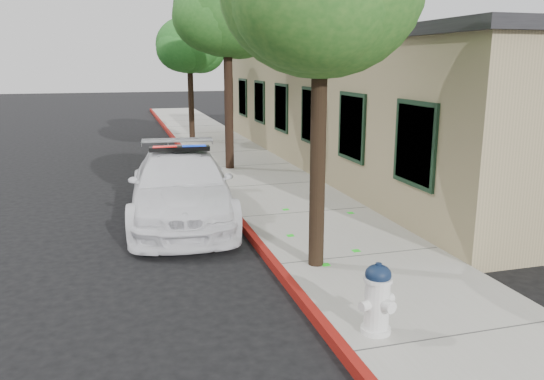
{
  "coord_description": "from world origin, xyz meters",
  "views": [
    {
      "loc": [
        -2.42,
        -8.36,
        3.51
      ],
      "look_at": [
        0.62,
        2.26,
        0.9
      ],
      "focal_mm": 35.82,
      "sensor_mm": 36.0,
      "label": 1
    }
  ],
  "objects": [
    {
      "name": "police_car",
      "position": [
        -1.12,
        3.63,
        0.8
      ],
      "size": [
        2.69,
        5.64,
        1.71
      ],
      "rotation": [
        0.0,
        0.0,
        -0.09
      ],
      "color": "white",
      "rests_on": "ground"
    },
    {
      "name": "sidewalk",
      "position": [
        1.6,
        3.0,
        0.07
      ],
      "size": [
        3.2,
        60.0,
        0.15
      ],
      "primitive_type": "cube",
      "color": "#9D9A8E",
      "rests_on": "ground"
    },
    {
      "name": "ground",
      "position": [
        0.0,
        0.0,
        0.0
      ],
      "size": [
        120.0,
        120.0,
        0.0
      ],
      "primitive_type": "plane",
      "color": "black",
      "rests_on": "ground"
    },
    {
      "name": "street_tree_mid",
      "position": [
        1.05,
        8.76,
        4.9
      ],
      "size": [
        3.46,
        3.3,
        6.3
      ],
      "rotation": [
        0.0,
        0.0,
        -0.0
      ],
      "color": "black",
      "rests_on": "sidewalk"
    },
    {
      "name": "fire_hydrant",
      "position": [
        0.6,
        -2.64,
        0.62
      ],
      "size": [
        0.54,
        0.47,
        0.93
      ],
      "rotation": [
        0.0,
        0.0,
        0.31
      ],
      "color": "white",
      "rests_on": "sidewalk"
    },
    {
      "name": "red_curb",
      "position": [
        0.06,
        3.0,
        0.08
      ],
      "size": [
        0.14,
        60.0,
        0.16
      ],
      "primitive_type": "cube",
      "color": "maroon",
      "rests_on": "ground"
    },
    {
      "name": "clapboard_building",
      "position": [
        6.69,
        9.0,
        2.13
      ],
      "size": [
        7.3,
        20.89,
        4.24
      ],
      "color": "tan",
      "rests_on": "ground"
    },
    {
      "name": "street_tree_far",
      "position": [
        0.73,
        15.09,
        4.1
      ],
      "size": [
        2.93,
        2.77,
        5.25
      ],
      "rotation": [
        0.0,
        0.0,
        -0.04
      ],
      "color": "black",
      "rests_on": "sidewalk"
    }
  ]
}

